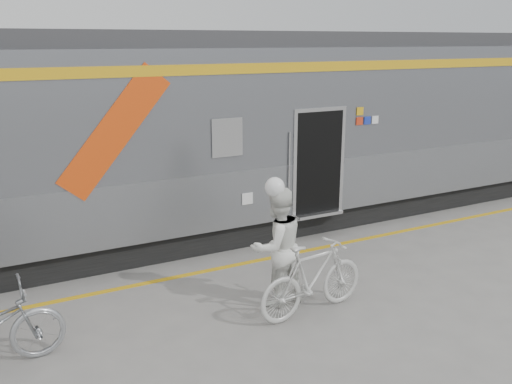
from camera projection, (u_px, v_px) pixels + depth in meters
ground at (263, 326)px, 7.71m from camera, size 90.00×90.00×0.00m
train at (188, 136)px, 10.97m from camera, size 24.00×3.17×4.10m
safety_strip at (206, 271)px, 9.55m from camera, size 24.00×0.12×0.01m
woman at (277, 246)px, 8.19m from camera, size 0.96×0.79×1.84m
bicycle_right at (313, 278)px, 7.95m from camera, size 1.90×0.72×1.12m
helmet_woman at (278, 178)px, 7.91m from camera, size 0.29×0.29×0.29m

